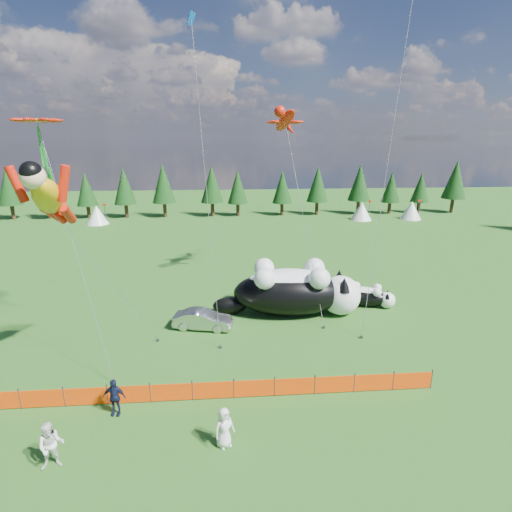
{
  "coord_description": "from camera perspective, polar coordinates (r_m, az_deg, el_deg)",
  "views": [
    {
      "loc": [
        0.73,
        -19.81,
        12.23
      ],
      "look_at": [
        2.65,
        4.0,
        5.17
      ],
      "focal_mm": 28.0,
      "sensor_mm": 36.0,
      "label": 1
    }
  ],
  "objects": [
    {
      "name": "ground",
      "position": [
        23.29,
        -5.93,
        -15.31
      ],
      "size": [
        160.0,
        160.0,
        0.0
      ],
      "primitive_type": "plane",
      "color": "#0D3A0A",
      "rests_on": "ground"
    },
    {
      "name": "safety_fence",
      "position": [
        20.51,
        -6.14,
        -18.52
      ],
      "size": [
        22.06,
        0.06,
        1.1
      ],
      "color": "#262626",
      "rests_on": "ground"
    },
    {
      "name": "tree_line",
      "position": [
        65.33,
        -5.27,
        9.16
      ],
      "size": [
        90.0,
        4.0,
        8.0
      ],
      "primitive_type": null,
      "color": "black",
      "rests_on": "ground"
    },
    {
      "name": "festival_tents",
      "position": [
        61.64,
        5.09,
        6.28
      ],
      "size": [
        50.0,
        3.2,
        2.8
      ],
      "primitive_type": null,
      "color": "white",
      "rests_on": "ground"
    },
    {
      "name": "cat_large",
      "position": [
        28.75,
        5.66,
        -4.84
      ],
      "size": [
        10.64,
        4.33,
        3.84
      ],
      "rotation": [
        0.0,
        0.0,
        -0.08
      ],
      "color": "black",
      "rests_on": "ground"
    },
    {
      "name": "cat_small",
      "position": [
        31.51,
        15.71,
        -5.49
      ],
      "size": [
        4.34,
        2.75,
        1.64
      ],
      "rotation": [
        0.0,
        0.0,
        -0.39
      ],
      "color": "black",
      "rests_on": "ground"
    },
    {
      "name": "car",
      "position": [
        27.12,
        -7.61,
        -8.98
      ],
      "size": [
        4.1,
        2.13,
        1.29
      ],
      "primitive_type": "imported",
      "rotation": [
        0.0,
        0.0,
        1.37
      ],
      "color": "#BBBABF",
      "rests_on": "ground"
    },
    {
      "name": "spectator_b",
      "position": [
        18.54,
        -27.23,
        -22.95
      ],
      "size": [
        1.06,
        0.76,
        1.98
      ],
      "primitive_type": "imported",
      "rotation": [
        0.0,
        0.0,
        0.21
      ],
      "color": "white",
      "rests_on": "ground"
    },
    {
      "name": "spectator_c",
      "position": [
        20.33,
        -19.59,
        -18.48
      ],
      "size": [
        1.11,
        0.67,
        1.8
      ],
      "primitive_type": "imported",
      "rotation": [
        0.0,
        0.0,
        -0.13
      ],
      "color": "#131934",
      "rests_on": "ground"
    },
    {
      "name": "spectator_e",
      "position": [
        17.78,
        -4.55,
        -23.25
      ],
      "size": [
        1.03,
        0.92,
        1.78
      ],
      "primitive_type": "imported",
      "rotation": [
        0.0,
        0.0,
        0.52
      ],
      "color": "white",
      "rests_on": "ground"
    },
    {
      "name": "superhero_kite",
      "position": [
        20.65,
        -27.61,
        7.52
      ],
      "size": [
        6.17,
        6.67,
        12.24
      ],
      "color": "#D99D0B",
      "rests_on": "ground"
    },
    {
      "name": "gecko_kite",
      "position": [
        33.46,
        4.18,
        18.69
      ],
      "size": [
        3.65,
        12.37,
        16.36
      ],
      "color": "red",
      "rests_on": "ground"
    },
    {
      "name": "flower_kite",
      "position": [
        25.33,
        -28.75,
        16.25
      ],
      "size": [
        5.67,
        6.47,
        14.38
      ],
      "color": "red",
      "rests_on": "ground"
    },
    {
      "name": "diamond_kite_a",
      "position": [
        25.6,
        -8.96,
        27.96
      ],
      "size": [
        1.56,
        4.06,
        19.38
      ],
      "color": "#0C4FB5",
      "rests_on": "ground"
    }
  ]
}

